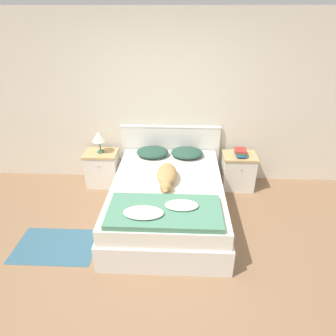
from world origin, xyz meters
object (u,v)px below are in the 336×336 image
(nightstand_left, at_px, (103,168))
(nightstand_right, at_px, (238,171))
(pillow_left, at_px, (152,152))
(table_lamp, at_px, (99,137))
(book_stack, at_px, (241,153))
(dog, at_px, (167,176))
(pillow_right, at_px, (187,153))
(bed, at_px, (167,200))

(nightstand_left, bearing_deg, nightstand_right, 0.00)
(nightstand_left, bearing_deg, pillow_left, -2.91)
(nightstand_left, distance_m, table_lamp, 0.53)
(nightstand_left, relative_size, book_stack, 2.40)
(nightstand_left, height_order, dog, dog)
(pillow_left, bearing_deg, book_stack, 0.53)
(pillow_right, bearing_deg, pillow_left, 180.00)
(nightstand_left, relative_size, dog, 0.77)
(nightstand_right, height_order, pillow_left, pillow_left)
(nightstand_left, xyz_separation_m, dog, (1.05, -0.79, 0.35))
(nightstand_right, xyz_separation_m, dog, (-1.07, -0.79, 0.35))
(pillow_right, xyz_separation_m, dog, (-0.27, -0.75, 0.03))
(pillow_left, distance_m, pillow_right, 0.52)
(nightstand_right, height_order, table_lamp, table_lamp)
(pillow_right, height_order, table_lamp, table_lamp)
(dog, distance_m, book_stack, 1.31)
(pillow_left, distance_m, table_lamp, 0.83)
(pillow_left, relative_size, table_lamp, 1.40)
(book_stack, bearing_deg, bed, -143.28)
(book_stack, xyz_separation_m, table_lamp, (-2.12, 0.04, 0.20))
(pillow_right, distance_m, dog, 0.80)
(pillow_right, relative_size, book_stack, 2.07)
(nightstand_left, xyz_separation_m, nightstand_right, (2.12, 0.00, 0.00))
(book_stack, bearing_deg, nightstand_right, 80.95)
(bed, bearing_deg, pillow_left, 108.52)
(table_lamp, bearing_deg, pillow_left, -3.40)
(nightstand_left, xyz_separation_m, pillow_left, (0.80, -0.04, 0.32))
(nightstand_right, distance_m, pillow_left, 1.36)
(nightstand_left, bearing_deg, bed, -37.59)
(dog, bearing_deg, nightstand_left, 143.12)
(bed, distance_m, table_lamp, 1.45)
(pillow_left, bearing_deg, nightstand_right, 1.76)
(pillow_left, distance_m, dog, 0.79)
(nightstand_right, height_order, pillow_right, pillow_right)
(bed, xyz_separation_m, table_lamp, (-1.06, 0.82, 0.55))
(pillow_right, distance_m, book_stack, 0.80)
(nightstand_right, xyz_separation_m, book_stack, (-0.00, -0.03, 0.33))
(dog, bearing_deg, pillow_right, 70.34)
(pillow_left, bearing_deg, table_lamp, 176.60)
(pillow_left, bearing_deg, pillow_right, 0.00)
(bed, distance_m, nightstand_left, 1.34)
(table_lamp, bearing_deg, dog, -37.12)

